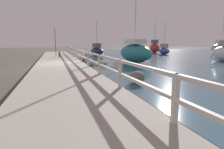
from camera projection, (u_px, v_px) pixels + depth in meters
name	position (u px, v px, depth m)	size (l,w,h in m)	color
ground_plane	(60.00, 66.00, 12.80)	(120.00, 120.00, 0.00)	#4C473D
dock_walkway	(60.00, 65.00, 12.78)	(3.33, 36.00, 0.25)	#9E998E
railing	(81.00, 54.00, 13.14)	(0.10, 32.50, 0.91)	beige
boulder_water_edge	(104.00, 64.00, 13.03)	(0.47, 0.42, 0.35)	gray
boulder_upstream	(137.00, 77.00, 7.43)	(0.67, 0.61, 0.50)	#666056
boulder_far_strip	(91.00, 64.00, 12.93)	(0.46, 0.42, 0.35)	gray
boulder_near_dock	(88.00, 56.00, 19.21)	(0.73, 0.65, 0.54)	slate
boulder_mid_strip	(83.00, 58.00, 16.53)	(0.73, 0.66, 0.55)	gray
boulder_downstream	(99.00, 62.00, 13.66)	(0.49, 0.44, 0.37)	slate
mooring_bollard	(59.00, 54.00, 18.36)	(0.18, 0.18, 0.56)	#333338
dock_lamp	(55.00, 36.00, 19.26)	(0.23, 0.23, 3.19)	#514C47
sailboat_blue	(164.00, 50.00, 27.10)	(2.42, 4.21, 4.85)	#2D4C9E
sailboat_navy	(97.00, 50.00, 25.16)	(1.82, 3.70, 4.86)	#192347
sailboat_teal	(135.00, 52.00, 15.27)	(1.97, 4.75, 8.54)	#1E707A
sailboat_gray	(221.00, 48.00, 26.95)	(2.14, 4.21, 5.83)	gray
sailboat_red	(154.00, 47.00, 31.71)	(1.52, 3.51, 5.43)	red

